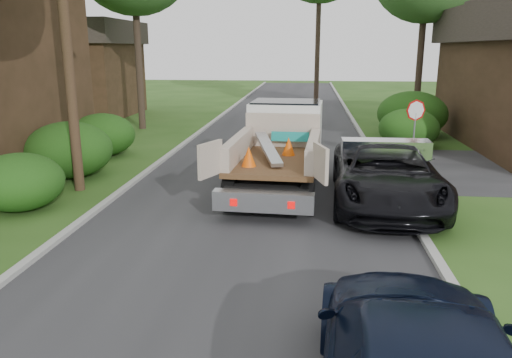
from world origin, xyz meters
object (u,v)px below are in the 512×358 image
object	(u,v)px
utility_pole	(64,13)
black_pickup	(386,174)
stop_sign	(415,119)
flatbed_truck	(282,141)
house_left_far	(74,67)

from	to	relation	value
utility_pole	black_pickup	size ratio (longest dim) A/B	1.63
stop_sign	flatbed_truck	distance (m)	5.21
stop_sign	black_pickup	world-z (taller)	stop_sign
house_left_far	flatbed_truck	xyz separation A→B (m)	(14.11, -15.42, -1.69)
house_left_far	black_pickup	xyz separation A→B (m)	(17.10, -17.50, -2.20)
utility_pole	flatbed_truck	world-z (taller)	utility_pole
utility_pole	black_pickup	distance (m)	10.07
utility_pole	black_pickup	xyz separation A→B (m)	(9.08, -0.48, -4.32)
stop_sign	utility_pole	world-z (taller)	utility_pole
flatbed_truck	house_left_far	bearing A→B (deg)	135.56
house_left_far	flatbed_truck	bearing A→B (deg)	-47.54
stop_sign	flatbed_truck	bearing A→B (deg)	-152.22
house_left_far	flatbed_truck	distance (m)	20.97
flatbed_truck	black_pickup	distance (m)	3.68
black_pickup	utility_pole	bearing A→B (deg)	179.47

